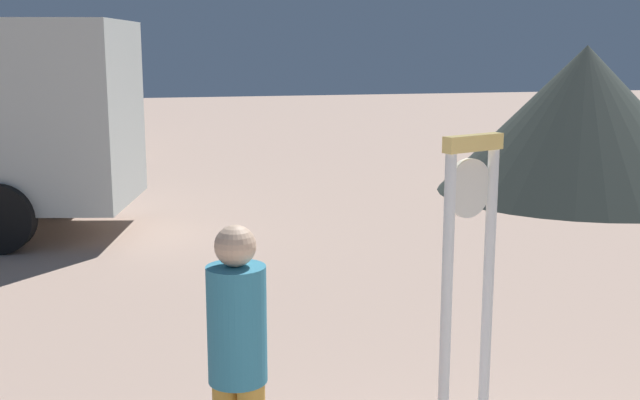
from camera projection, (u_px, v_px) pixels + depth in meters
standing_clock at (468, 261)px, 4.99m from camera, size 0.45×0.23×2.06m
person_near_clock at (238, 359)px, 4.26m from camera, size 0.32×0.32×1.68m
dome_tent at (583, 120)px, 13.98m from camera, size 5.06×5.06×2.62m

